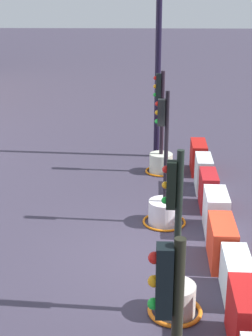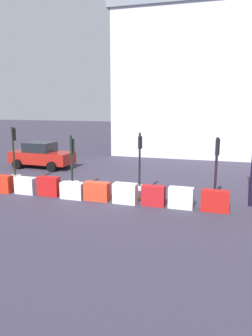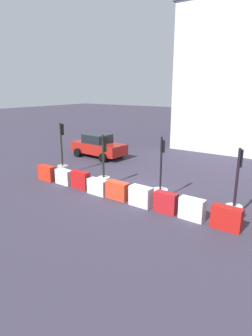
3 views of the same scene
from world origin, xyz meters
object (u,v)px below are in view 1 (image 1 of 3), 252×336
(construction_barrier_3, at_px, (237,277))
(construction_barrier_8, at_px, (198,157))
(construction_barrier_2, at_px, (244,319))
(construction_barrier_6, at_px, (208,191))
(traffic_light_1, at_px, (175,288))
(traffic_light_3, at_px, (161,155))
(construction_barrier_7, at_px, (203,174))
(construction_barrier_4, at_px, (222,243))
(street_lamp_post, at_px, (158,54))
(construction_barrier_5, at_px, (216,212))
(traffic_light_2, at_px, (164,206))

(construction_barrier_3, xyz_separation_m, construction_barrier_8, (6.30, 0.01, 0.06))
(construction_barrier_2, bearing_deg, construction_barrier_6, -1.08)
(construction_barrier_2, bearing_deg, traffic_light_1, 51.00)
(traffic_light_3, relative_size, construction_barrier_2, 2.72)
(traffic_light_3, relative_size, construction_barrier_6, 2.91)
(construction_barrier_2, height_order, construction_barrier_7, construction_barrier_2)
(construction_barrier_8, bearing_deg, construction_barrier_3, -179.94)
(construction_barrier_2, height_order, construction_barrier_6, construction_barrier_2)
(traffic_light_3, xyz_separation_m, construction_barrier_4, (-5.09, -1.00, -0.09))
(construction_barrier_8, height_order, street_lamp_post, street_lamp_post)
(construction_barrier_4, xyz_separation_m, construction_barrier_8, (5.13, -0.07, 0.02))
(construction_barrier_4, bearing_deg, construction_barrier_8, -0.83)
(traffic_light_3, height_order, construction_barrier_6, traffic_light_3)
(construction_barrier_7, bearing_deg, construction_barrier_2, 179.00)
(traffic_light_1, distance_m, street_lamp_post, 8.68)
(construction_barrier_8, bearing_deg, construction_barrier_4, 179.17)
(traffic_light_1, height_order, construction_barrier_8, traffic_light_1)
(construction_barrier_6, relative_size, construction_barrier_8, 0.89)
(traffic_light_1, height_order, construction_barrier_4, traffic_light_1)
(construction_barrier_7, bearing_deg, construction_barrier_3, -179.83)
(traffic_light_1, relative_size, construction_barrier_6, 2.79)
(construction_barrier_4, distance_m, construction_barrier_5, 1.35)
(construction_barrier_3, relative_size, construction_barrier_5, 1.03)
(construction_barrier_6, bearing_deg, traffic_light_3, 22.92)
(construction_barrier_2, relative_size, construction_barrier_7, 1.04)
(construction_barrier_4, relative_size, construction_barrier_5, 1.11)
(traffic_light_2, relative_size, traffic_light_3, 1.04)
(construction_barrier_4, bearing_deg, construction_barrier_6, -1.17)
(construction_barrier_6, height_order, construction_barrier_8, construction_barrier_6)
(construction_barrier_2, xyz_separation_m, street_lamp_post, (9.02, 1.05, 2.71))
(traffic_light_1, xyz_separation_m, construction_barrier_7, (5.44, -1.06, -0.02))
(traffic_light_1, xyz_separation_m, street_lamp_post, (8.25, 0.10, 2.70))
(construction_barrier_2, distance_m, construction_barrier_5, 3.79)
(traffic_light_1, bearing_deg, street_lamp_post, 0.66)
(traffic_light_1, bearing_deg, construction_barrier_4, -30.59)
(construction_barrier_5, bearing_deg, construction_barrier_2, 178.42)
(construction_barrier_3, distance_m, construction_barrier_4, 1.17)
(construction_barrier_2, xyz_separation_m, construction_barrier_8, (7.58, -0.12, -0.02))
(traffic_light_1, relative_size, construction_barrier_4, 2.40)
(traffic_light_1, distance_m, construction_barrier_3, 1.19)
(traffic_light_2, xyz_separation_m, construction_barrier_7, (2.05, -1.10, 0.03))
(traffic_light_2, height_order, traffic_light_3, traffic_light_2)
(construction_barrier_5, bearing_deg, traffic_light_3, 15.86)
(construction_barrier_4, bearing_deg, traffic_light_3, 11.13)
(construction_barrier_3, height_order, construction_barrier_7, construction_barrier_7)
(traffic_light_1, xyz_separation_m, construction_barrier_5, (3.02, -1.05, -0.02))
(construction_barrier_7, bearing_deg, construction_barrier_4, 178.99)
(traffic_light_1, bearing_deg, traffic_light_3, 0.07)
(construction_barrier_6, xyz_separation_m, street_lamp_post, (3.97, 1.14, 2.73))
(construction_barrier_8, bearing_deg, street_lamp_post, 39.02)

